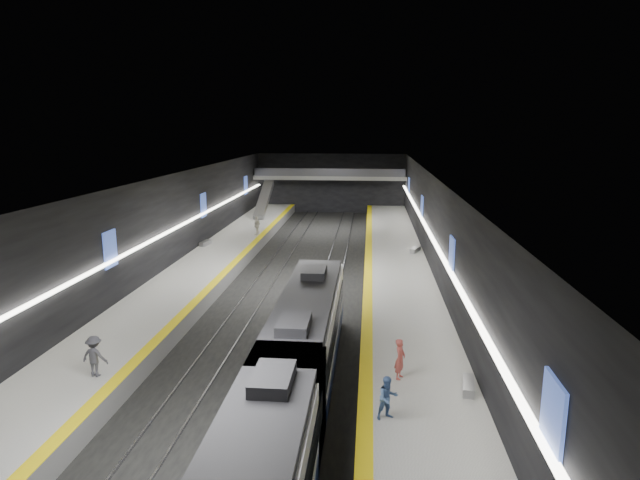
# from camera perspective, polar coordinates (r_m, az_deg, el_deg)

# --- Properties ---
(ground) EXTENTS (70.00, 70.00, 0.00)m
(ground) POSITION_cam_1_polar(r_m,az_deg,el_deg) (39.57, -2.60, -5.03)
(ground) COLOR black
(ground) RESTS_ON ground
(ceiling) EXTENTS (20.00, 70.00, 0.04)m
(ceiling) POSITION_cam_1_polar(r_m,az_deg,el_deg) (38.00, -2.72, 6.58)
(ceiling) COLOR beige
(ceiling) RESTS_ON wall_left
(wall_left) EXTENTS (0.04, 70.00, 8.00)m
(wall_left) POSITION_cam_1_polar(r_m,az_deg,el_deg) (41.17, -16.58, 0.89)
(wall_left) COLOR black
(wall_left) RESTS_ON ground
(wall_right) EXTENTS (0.04, 70.00, 8.00)m
(wall_right) POSITION_cam_1_polar(r_m,az_deg,el_deg) (38.50, 12.25, 0.37)
(wall_right) COLOR black
(wall_right) RESTS_ON ground
(wall_back) EXTENTS (20.00, 0.04, 8.00)m
(wall_back) POSITION_cam_1_polar(r_m,az_deg,el_deg) (73.04, 1.18, 6.07)
(wall_back) COLOR black
(wall_back) RESTS_ON ground
(platform_left) EXTENTS (5.00, 70.00, 1.00)m
(platform_left) POSITION_cam_1_polar(r_m,az_deg,el_deg) (41.11, -13.04, -3.95)
(platform_left) COLOR slate
(platform_left) RESTS_ON ground
(tile_surface_left) EXTENTS (5.00, 70.00, 0.02)m
(tile_surface_left) POSITION_cam_1_polar(r_m,az_deg,el_deg) (40.98, -13.07, -3.26)
(tile_surface_left) COLOR #A7A7A2
(tile_surface_left) RESTS_ON platform_left
(tactile_strip_left) EXTENTS (0.60, 70.00, 0.02)m
(tactile_strip_left) POSITION_cam_1_polar(r_m,az_deg,el_deg) (40.34, -10.10, -3.36)
(tactile_strip_left) COLOR yellow
(tactile_strip_left) RESTS_ON platform_left
(platform_right) EXTENTS (5.00, 70.00, 1.00)m
(platform_right) POSITION_cam_1_polar(r_m,az_deg,el_deg) (39.12, 8.37, -4.58)
(platform_right) COLOR slate
(platform_right) RESTS_ON ground
(tile_surface_right) EXTENTS (5.00, 70.00, 0.02)m
(tile_surface_right) POSITION_cam_1_polar(r_m,az_deg,el_deg) (38.98, 8.40, -3.87)
(tile_surface_right) COLOR #A7A7A2
(tile_surface_right) RESTS_ON platform_right
(tactile_strip_right) EXTENTS (0.60, 70.00, 0.02)m
(tactile_strip_right) POSITION_cam_1_polar(r_m,az_deg,el_deg) (38.92, 5.15, -3.79)
(tactile_strip_right) COLOR yellow
(tactile_strip_right) RESTS_ON platform_right
(rails) EXTENTS (6.52, 70.00, 0.12)m
(rails) POSITION_cam_1_polar(r_m,az_deg,el_deg) (39.55, -2.60, -4.95)
(rails) COLOR gray
(rails) RESTS_ON ground
(train) EXTENTS (2.69, 27.11, 3.60)m
(train) POSITION_cam_1_polar(r_m,az_deg,el_deg) (19.62, -3.72, -16.68)
(train) COLOR #0D1633
(train) RESTS_ON ground
(ad_posters) EXTENTS (19.94, 53.50, 2.20)m
(ad_posters) POSITION_cam_1_polar(r_m,az_deg,el_deg) (39.46, -2.46, 1.66)
(ad_posters) COLOR #3E5ABC
(ad_posters) RESTS_ON wall_left
(cove_light_left) EXTENTS (0.25, 68.60, 0.12)m
(cove_light_left) POSITION_cam_1_polar(r_m,az_deg,el_deg) (41.14, -16.30, 0.61)
(cove_light_left) COLOR white
(cove_light_left) RESTS_ON wall_left
(cove_light_right) EXTENTS (0.25, 68.60, 0.12)m
(cove_light_right) POSITION_cam_1_polar(r_m,az_deg,el_deg) (38.52, 11.94, 0.08)
(cove_light_right) COLOR white
(cove_light_right) RESTS_ON wall_right
(mezzanine_bridge) EXTENTS (20.00, 3.00, 1.50)m
(mezzanine_bridge) POSITION_cam_1_polar(r_m,az_deg,el_deg) (70.88, 1.06, 6.73)
(mezzanine_bridge) COLOR gray
(mezzanine_bridge) RESTS_ON wall_left
(escalator) EXTENTS (1.20, 7.50, 3.92)m
(escalator) POSITION_cam_1_polar(r_m,az_deg,el_deg) (65.31, -6.01, 4.32)
(escalator) COLOR #99999E
(escalator) RESTS_ON platform_left
(bench_left_far) EXTENTS (0.71, 1.70, 0.40)m
(bench_left_far) POSITION_cam_1_polar(r_m,az_deg,el_deg) (49.60, -12.14, -0.34)
(bench_left_far) COLOR #99999E
(bench_left_far) RESTS_ON platform_left
(bench_right_near) EXTENTS (0.69, 1.64, 0.39)m
(bench_right_near) POSITION_cam_1_polar(r_m,az_deg,el_deg) (23.49, 15.56, -14.76)
(bench_right_near) COLOR #99999E
(bench_right_near) RESTS_ON platform_right
(bench_right_far) EXTENTS (1.09, 1.73, 0.41)m
(bench_right_far) POSITION_cam_1_polar(r_m,az_deg,el_deg) (46.65, 10.13, -1.03)
(bench_right_far) COLOR #99999E
(bench_right_far) RESTS_ON platform_right
(passenger_right_a) EXTENTS (0.62, 0.76, 1.78)m
(passenger_right_a) POSITION_cam_1_polar(r_m,az_deg,el_deg) (23.57, 8.53, -12.47)
(passenger_right_a) COLOR #C7524A
(passenger_right_a) RESTS_ON platform_right
(passenger_right_b) EXTENTS (0.99, 0.91, 1.66)m
(passenger_right_b) POSITION_cam_1_polar(r_m,az_deg,el_deg) (20.61, 7.24, -16.41)
(passenger_right_b) COLOR #4E6FA9
(passenger_right_b) RESTS_ON platform_right
(passenger_left_a) EXTENTS (0.72, 1.20, 1.91)m
(passenger_left_a) POSITION_cam_1_polar(r_m,az_deg,el_deg) (53.31, -6.74, 1.53)
(passenger_left_a) COLOR silver
(passenger_left_a) RESTS_ON platform_left
(passenger_left_b) EXTENTS (1.25, 0.81, 1.82)m
(passenger_left_b) POSITION_cam_1_polar(r_m,az_deg,el_deg) (25.44, -22.91, -11.38)
(passenger_left_b) COLOR #414249
(passenger_left_b) RESTS_ON platform_left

